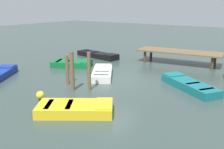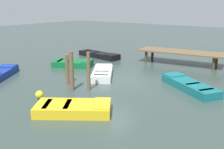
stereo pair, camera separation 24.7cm
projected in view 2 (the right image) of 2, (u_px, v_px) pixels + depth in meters
The scene contains 11 objects.
ground_plane at pixel (112, 80), 14.77m from camera, with size 80.00×80.00×0.00m, color #33423D.
dock_segment at pixel (181, 53), 18.58m from camera, with size 6.19×2.61×0.95m.
rowboat_yellow at pixel (74, 108), 10.28m from camera, with size 3.24×2.80×0.46m.
rowboat_teal at pixel (189, 85), 13.18m from camera, with size 3.60×2.90×0.46m.
rowboat_white at pixel (103, 73), 15.51m from camera, with size 2.57×3.11×0.46m.
rowboat_green at pixel (73, 63), 18.06m from camera, with size 3.06×2.54×0.46m.
rowboat_black at pixel (99, 55), 21.07m from camera, with size 4.04×1.57×0.46m.
mooring_piling_center at pixel (67, 69), 13.94m from camera, with size 0.19×0.19×1.63m, color brown.
mooring_piling_far_right at pixel (72, 71), 12.85m from camera, with size 0.21×0.21×2.00m, color brown.
mooring_piling_far_left at pixel (89, 71), 12.88m from camera, with size 0.18×0.18×1.96m, color brown.
marker_buoy at pixel (39, 95), 11.58m from camera, with size 0.36×0.36×0.48m.
Camera 2 is at (8.27, -11.48, 4.26)m, focal length 41.06 mm.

